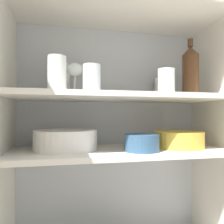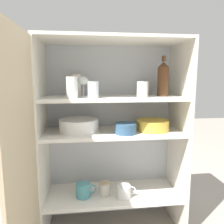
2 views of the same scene
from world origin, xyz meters
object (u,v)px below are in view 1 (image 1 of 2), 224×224
at_px(wine_bottle, 191,71).
at_px(serving_bowl_small, 142,142).
at_px(plate_stack_white, 66,140).
at_px(mixing_bowl_large, 179,139).

xyz_separation_m(wine_bottle, serving_bowl_small, (-0.26, -0.07, -0.30)).
bearing_deg(plate_stack_white, wine_bottle, -4.27).
height_order(wine_bottle, plate_stack_white, wine_bottle).
relative_size(wine_bottle, serving_bowl_small, 1.90).
bearing_deg(serving_bowl_small, mixing_bowl_large, 17.28).
bearing_deg(serving_bowl_small, plate_stack_white, 159.57).
distance_m(plate_stack_white, serving_bowl_small, 0.31).
height_order(wine_bottle, mixing_bowl_large, wine_bottle).
height_order(plate_stack_white, mixing_bowl_large, plate_stack_white).
relative_size(mixing_bowl_large, serving_bowl_small, 1.55).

